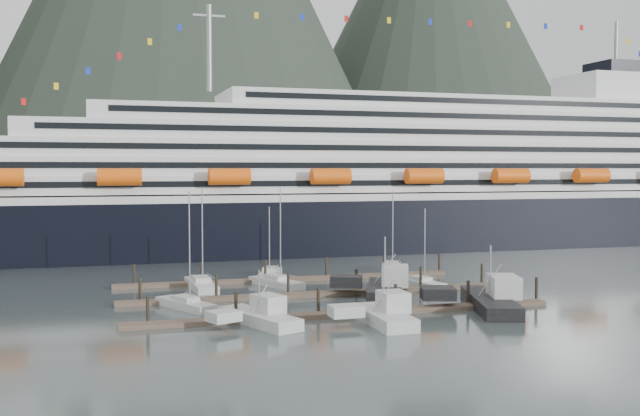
# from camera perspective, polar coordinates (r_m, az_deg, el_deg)

# --- Properties ---
(ground) EXTENTS (1600.00, 1600.00, 0.00)m
(ground) POSITION_cam_1_polar(r_m,az_deg,el_deg) (92.39, 3.05, -6.87)
(ground) COLOR #465353
(ground) RESTS_ON ground
(mountains) EXTENTS (870.00, 440.00, 420.00)m
(mountains) POSITION_cam_1_polar(r_m,az_deg,el_deg) (695.10, -9.94, 15.21)
(mountains) COLOR black
(mountains) RESTS_ON ground
(cruise_ship) EXTENTS (210.00, 30.40, 50.30)m
(cruise_ship) POSITION_cam_1_polar(r_m,az_deg,el_deg) (153.25, 6.62, 1.56)
(cruise_ship) COLOR black
(cruise_ship) RESTS_ON ground
(dock_near) EXTENTS (48.18, 2.28, 3.20)m
(dock_near) POSITION_cam_1_polar(r_m,az_deg,el_deg) (81.49, 2.17, -7.98)
(dock_near) COLOR #4D3E31
(dock_near) RESTS_ON ground
(dock_mid) EXTENTS (48.18, 2.28, 3.20)m
(dock_mid) POSITION_cam_1_polar(r_m,az_deg,el_deg) (93.68, -0.44, -6.54)
(dock_mid) COLOR #4D3E31
(dock_mid) RESTS_ON ground
(dock_far) EXTENTS (48.18, 2.28, 3.20)m
(dock_far) POSITION_cam_1_polar(r_m,az_deg,el_deg) (106.06, -2.44, -5.42)
(dock_far) COLOR #4D3E31
(dock_far) RESTS_ON ground
(sailboat_b) EXTENTS (6.27, 9.32, 13.68)m
(sailboat_b) POSITION_cam_1_polar(r_m,az_deg,el_deg) (86.78, -10.21, -7.28)
(sailboat_b) COLOR #B0B0B0
(sailboat_b) RESTS_ON ground
(sailboat_c) EXTENTS (6.08, 9.77, 13.86)m
(sailboat_c) POSITION_cam_1_polar(r_m,az_deg,el_deg) (101.36, -3.34, -5.74)
(sailboat_c) COLOR #B0B0B0
(sailboat_c) RESTS_ON ground
(sailboat_e) EXTENTS (3.24, 10.67, 13.70)m
(sailboat_e) POSITION_cam_1_polar(r_m,az_deg,el_deg) (100.38, -9.03, -5.86)
(sailboat_e) COLOR #B0B0B0
(sailboat_e) RESTS_ON ground
(sailboat_f) EXTENTS (5.49, 9.40, 10.82)m
(sailboat_f) POSITION_cam_1_polar(r_m,az_deg,el_deg) (109.44, -3.82, -5.11)
(sailboat_f) COLOR #B0B0B0
(sailboat_f) RESTS_ON ground
(sailboat_g) EXTENTS (6.20, 11.08, 12.98)m
(sailboat_g) POSITION_cam_1_polar(r_m,az_deg,el_deg) (115.23, 5.52, -4.70)
(sailboat_g) COLOR #B0B0B0
(sailboat_g) RESTS_ON ground
(sailboat_h) EXTENTS (4.15, 8.61, 10.96)m
(sailboat_h) POSITION_cam_1_polar(r_m,az_deg,el_deg) (101.75, 7.68, -5.75)
(sailboat_h) COLOR #B0B0B0
(sailboat_h) RESTS_ON ground
(trawler_a) EXTENTS (9.22, 11.47, 6.07)m
(trawler_a) POSITION_cam_1_polar(r_m,az_deg,el_deg) (77.10, -4.74, -8.24)
(trawler_a) COLOR #B0B0B0
(trawler_a) RESTS_ON ground
(trawler_b) EXTENTS (8.09, 10.62, 6.89)m
(trawler_b) POSITION_cam_1_polar(r_m,az_deg,el_deg) (77.39, 4.77, -8.14)
(trawler_b) COLOR #B0B0B0
(trawler_b) RESTS_ON ground
(trawler_c) EXTENTS (12.16, 15.98, 7.95)m
(trawler_c) POSITION_cam_1_polar(r_m,az_deg,el_deg) (87.36, 12.71, -6.86)
(trawler_c) COLOR black
(trawler_c) RESTS_ON ground
(trawler_e) EXTENTS (11.07, 13.21, 8.23)m
(trawler_e) POSITION_cam_1_polar(r_m,az_deg,el_deg) (93.58, 4.87, -6.12)
(trawler_e) COLOR black
(trawler_e) RESTS_ON ground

